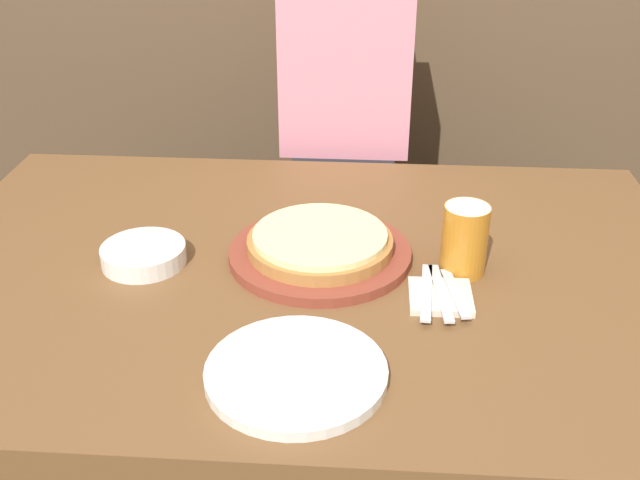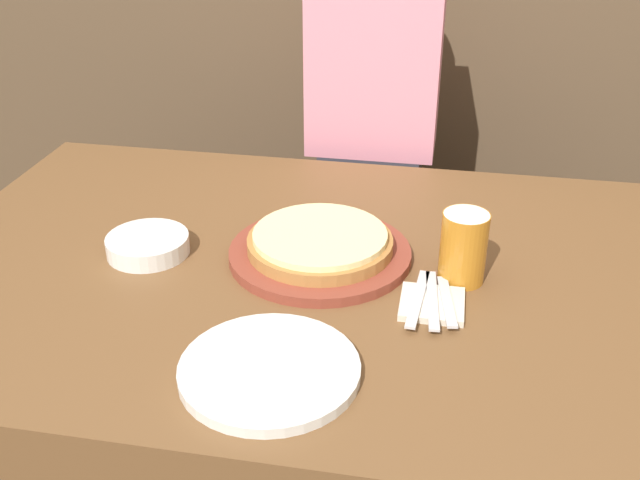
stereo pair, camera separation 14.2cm
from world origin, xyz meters
name	(u,v)px [view 1 (the left image)]	position (x,y,z in m)	size (l,w,h in m)	color
dining_table	(306,415)	(0.00, 0.00, 0.37)	(1.50, 1.02, 0.74)	brown
pizza_on_board	(320,247)	(0.03, 0.03, 0.77)	(0.35, 0.35, 0.06)	brown
beer_glass	(465,236)	(0.30, 0.00, 0.81)	(0.08, 0.08, 0.13)	#B7701E
dinner_plate	(296,373)	(0.02, -0.33, 0.75)	(0.28, 0.28, 0.02)	silver
side_bowl	(144,255)	(-0.30, -0.01, 0.76)	(0.16, 0.16, 0.04)	silver
napkin_stack	(440,297)	(0.25, -0.10, 0.75)	(0.11, 0.11, 0.01)	beige
fork	(426,292)	(0.22, -0.10, 0.76)	(0.03, 0.18, 0.00)	silver
dinner_knife	(441,293)	(0.25, -0.10, 0.76)	(0.03, 0.18, 0.00)	silver
spoon	(455,293)	(0.27, -0.10, 0.76)	(0.04, 0.16, 0.00)	silver
diner_person	(344,162)	(0.05, 0.68, 0.67)	(0.33, 0.20, 1.34)	#33333D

